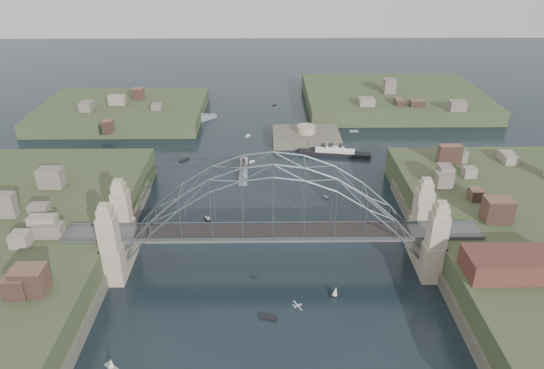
{
  "coord_description": "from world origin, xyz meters",
  "views": [
    {
      "loc": [
        -1.35,
        -87.29,
        63.02
      ],
      "look_at": [
        0.0,
        18.0,
        10.0
      ],
      "focal_mm": 33.47,
      "sensor_mm": 36.0,
      "label": 1
    }
  ],
  "objects_px": {
    "fort_island": "(306,142)",
    "ocean_liner": "(335,153)",
    "wharf_shed": "(522,264)",
    "naval_cruiser_near": "(244,170)",
    "bridge": "(273,215)",
    "naval_cruiser_far": "(198,120)"
  },
  "relations": [
    {
      "from": "naval_cruiser_near",
      "to": "naval_cruiser_far",
      "type": "bearing_deg",
      "value": 113.04
    },
    {
      "from": "naval_cruiser_near",
      "to": "ocean_liner",
      "type": "relative_size",
      "value": 0.78
    },
    {
      "from": "wharf_shed",
      "to": "naval_cruiser_near",
      "type": "xyz_separation_m",
      "value": [
        -51.85,
        59.72,
        -9.2
      ]
    },
    {
      "from": "fort_island",
      "to": "wharf_shed",
      "type": "bearing_deg",
      "value": -69.15
    },
    {
      "from": "fort_island",
      "to": "naval_cruiser_near",
      "type": "height_order",
      "value": "fort_island"
    },
    {
      "from": "naval_cruiser_far",
      "to": "ocean_liner",
      "type": "relative_size",
      "value": 0.59
    },
    {
      "from": "naval_cruiser_near",
      "to": "wharf_shed",
      "type": "bearing_deg",
      "value": -49.03
    },
    {
      "from": "bridge",
      "to": "naval_cruiser_near",
      "type": "bearing_deg",
      "value": 99.75
    },
    {
      "from": "wharf_shed",
      "to": "ocean_liner",
      "type": "xyz_separation_m",
      "value": [
        -23.89,
        71.73,
        -9.16
      ]
    },
    {
      "from": "fort_island",
      "to": "ocean_liner",
      "type": "xyz_separation_m",
      "value": [
        8.11,
        -12.27,
        1.18
      ]
    },
    {
      "from": "bridge",
      "to": "wharf_shed",
      "type": "bearing_deg",
      "value": -17.65
    },
    {
      "from": "wharf_shed",
      "to": "naval_cruiser_near",
      "type": "height_order",
      "value": "wharf_shed"
    },
    {
      "from": "fort_island",
      "to": "ocean_liner",
      "type": "distance_m",
      "value": 14.76
    },
    {
      "from": "bridge",
      "to": "wharf_shed",
      "type": "relative_size",
      "value": 4.2
    },
    {
      "from": "bridge",
      "to": "wharf_shed",
      "type": "xyz_separation_m",
      "value": [
        44.0,
        -14.0,
        -2.32
      ]
    },
    {
      "from": "naval_cruiser_far",
      "to": "ocean_liner",
      "type": "height_order",
      "value": "naval_cruiser_far"
    },
    {
      "from": "bridge",
      "to": "naval_cruiser_far",
      "type": "bearing_deg",
      "value": 106.45
    },
    {
      "from": "fort_island",
      "to": "wharf_shed",
      "type": "height_order",
      "value": "wharf_shed"
    },
    {
      "from": "bridge",
      "to": "naval_cruiser_near",
      "type": "height_order",
      "value": "bridge"
    },
    {
      "from": "wharf_shed",
      "to": "ocean_liner",
      "type": "bearing_deg",
      "value": 108.42
    },
    {
      "from": "ocean_liner",
      "to": "wharf_shed",
      "type": "bearing_deg",
      "value": -71.58
    },
    {
      "from": "fort_island",
      "to": "naval_cruiser_near",
      "type": "bearing_deg",
      "value": -129.27
    }
  ]
}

